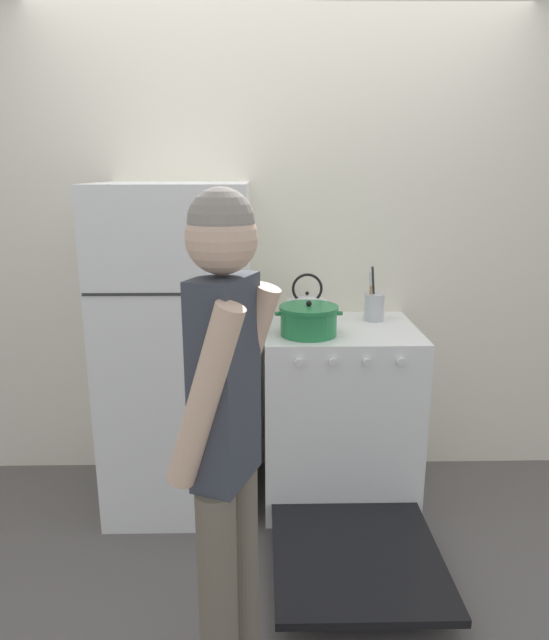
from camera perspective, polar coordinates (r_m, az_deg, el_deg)
ground_plane at (r=3.51m, az=0.44°, el=-14.11°), size 14.00×14.00×0.00m
wall_back at (r=3.14m, az=0.47°, el=7.02°), size 10.00×0.06×2.55m
refrigerator at (r=2.91m, az=-9.55°, el=-3.00°), size 0.72×0.70×1.64m
stove_range at (r=3.01m, az=6.46°, el=-9.58°), size 0.77×1.39×0.93m
dutch_oven_pot at (r=2.73m, az=3.43°, el=-0.03°), size 0.32×0.28×0.17m
tea_kettle at (r=2.97m, az=3.30°, el=1.28°), size 0.26×0.21×0.25m
utensil_jar at (r=3.03m, az=9.91°, el=1.34°), size 0.10×0.10×0.28m
person at (r=1.70m, az=-4.86°, el=-11.58°), size 0.35×0.40×1.66m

